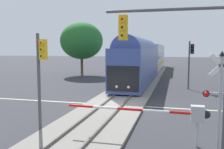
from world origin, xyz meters
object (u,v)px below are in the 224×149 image
(commuter_train, at_px, (148,58))
(oak_behind_train, at_px, (82,41))
(traffic_signal_near_right, at_px, (191,41))
(traffic_signal_far_side, at_px, (191,57))
(traffic_signal_median, at_px, (41,66))
(crossing_signal_mast, at_px, (221,91))
(crossing_gate_near, at_px, (178,114))

(commuter_train, xyz_separation_m, oak_behind_train, (-10.09, -2.13, 2.61))
(traffic_signal_near_right, height_order, oak_behind_train, oak_behind_train)
(traffic_signal_far_side, distance_m, traffic_signal_median, 17.68)
(crossing_signal_mast, relative_size, traffic_signal_median, 0.83)
(traffic_signal_far_side, xyz_separation_m, traffic_signal_median, (-7.96, -15.78, 0.01))
(traffic_signal_median, distance_m, traffic_signal_near_right, 7.25)
(traffic_signal_far_side, height_order, oak_behind_train, oak_behind_train)
(crossing_signal_mast, height_order, oak_behind_train, oak_behind_train)
(traffic_signal_median, relative_size, traffic_signal_near_right, 0.83)
(commuter_train, relative_size, traffic_signal_median, 8.19)
(commuter_train, xyz_separation_m, traffic_signal_far_side, (5.74, -12.34, 0.54))
(crossing_signal_mast, xyz_separation_m, traffic_signal_near_right, (-1.23, -0.65, 1.99))
(traffic_signal_far_side, bearing_deg, traffic_signal_near_right, -93.04)
(crossing_signal_mast, distance_m, traffic_signal_near_right, 2.43)
(commuter_train, distance_m, traffic_signal_near_right, 29.77)
(crossing_signal_mast, height_order, traffic_signal_far_side, traffic_signal_far_side)
(commuter_train, bearing_deg, traffic_signal_far_side, -65.04)
(traffic_signal_far_side, relative_size, traffic_signal_near_right, 0.83)
(crossing_signal_mast, height_order, traffic_signal_near_right, traffic_signal_near_right)
(traffic_signal_median, bearing_deg, commuter_train, 85.50)
(traffic_signal_far_side, distance_m, oak_behind_train, 18.96)
(commuter_train, bearing_deg, oak_behind_train, -168.10)
(crossing_gate_near, distance_m, traffic_signal_median, 6.96)
(commuter_train, distance_m, crossing_gate_near, 28.68)
(commuter_train, xyz_separation_m, crossing_gate_near, (4.47, -28.29, -1.40))
(commuter_train, bearing_deg, crossing_gate_near, -81.02)
(crossing_gate_near, distance_m, traffic_signal_far_side, 16.12)
(commuter_train, distance_m, traffic_signal_far_side, 13.62)
(crossing_gate_near, height_order, oak_behind_train, oak_behind_train)
(traffic_signal_median, distance_m, oak_behind_train, 27.25)
(traffic_signal_median, xyz_separation_m, traffic_signal_near_right, (7.06, -1.20, 1.18))
(commuter_train, distance_m, traffic_signal_median, 28.22)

